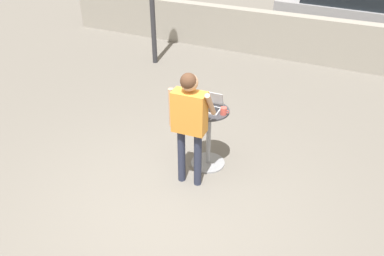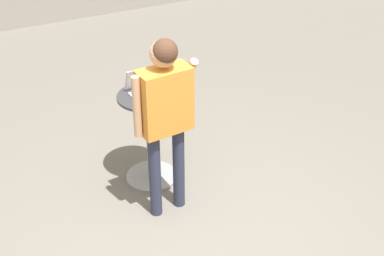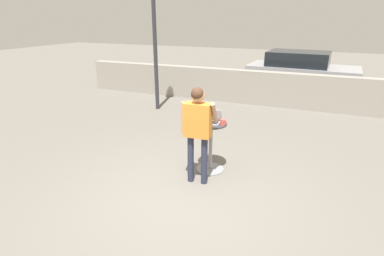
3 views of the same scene
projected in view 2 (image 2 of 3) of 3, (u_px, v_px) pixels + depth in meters
name	position (u px, v px, depth m)	size (l,w,h in m)	color
ground_plane	(191.00, 244.00, 4.71)	(50.00, 50.00, 0.00)	slate
cafe_table	(150.00, 135.00, 5.27)	(0.59, 0.59, 0.96)	gray
laptop	(145.00, 88.00, 5.04)	(0.32, 0.31, 0.23)	#B7BABF
coffee_mug	(171.00, 86.00, 5.08)	(0.13, 0.09, 0.11)	#C14C42
standing_person	(165.00, 106.00, 4.53)	(0.60, 0.40, 1.74)	#282D42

